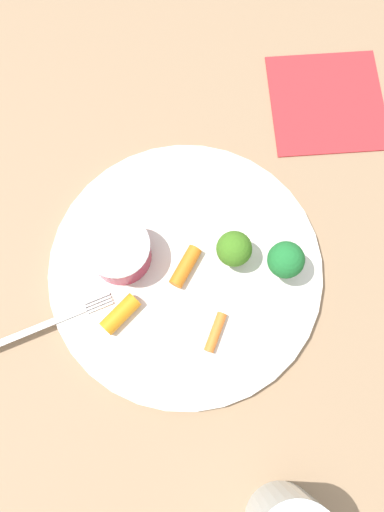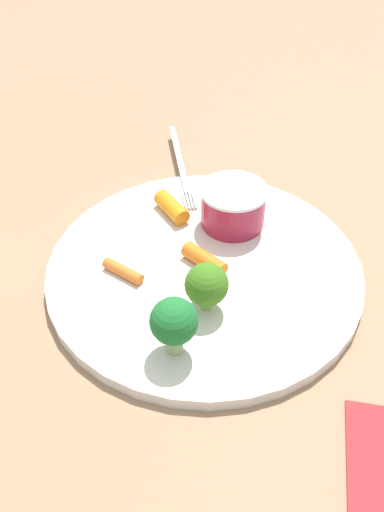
{
  "view_description": "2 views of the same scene",
  "coord_description": "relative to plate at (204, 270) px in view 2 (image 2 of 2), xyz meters",
  "views": [
    {
      "loc": [
        -0.13,
        0.03,
        0.51
      ],
      "look_at": [
        0.01,
        -0.01,
        0.02
      ],
      "focal_mm": 34.38,
      "sensor_mm": 36.0,
      "label": 1
    },
    {
      "loc": [
        -0.02,
        -0.37,
        0.37
      ],
      "look_at": [
        -0.01,
        -0.0,
        0.03
      ],
      "focal_mm": 39.14,
      "sensor_mm": 36.0,
      "label": 2
    }
  ],
  "objects": [
    {
      "name": "ground_plane",
      "position": [
        0.0,
        0.0,
        -0.01
      ],
      "size": [
        2.4,
        2.4,
        0.0
      ],
      "primitive_type": "plane",
      "color": "#937455"
    },
    {
      "name": "sauce_cup",
      "position": [
        0.03,
        0.06,
        0.03
      ],
      "size": [
        0.07,
        0.07,
        0.04
      ],
      "color": "maroon",
      "rests_on": "plate"
    },
    {
      "name": "fork",
      "position": [
        -0.02,
        0.16,
        0.01
      ],
      "size": [
        0.03,
        0.17,
        0.0
      ],
      "color": "beige",
      "rests_on": "plate"
    },
    {
      "name": "carrot_stick_1",
      "position": [
        -0.07,
        -0.01,
        0.01
      ],
      "size": [
        0.04,
        0.03,
        0.01
      ],
      "primitive_type": "cylinder",
      "rotation": [
        1.57,
        0.0,
        4.09
      ],
      "color": "orange",
      "rests_on": "plate"
    },
    {
      "name": "broccoli_floret_1",
      "position": [
        0.0,
        -0.05,
        0.03
      ],
      "size": [
        0.04,
        0.04,
        0.05
      ],
      "color": "#90AD57",
      "rests_on": "plate"
    },
    {
      "name": "carrot_stick_0",
      "position": [
        -0.0,
        0.0,
        0.01
      ],
      "size": [
        0.04,
        0.04,
        0.01
      ],
      "primitive_type": "cylinder",
      "rotation": [
        1.57,
        0.0,
        0.81
      ],
      "color": "orange",
      "rests_on": "plate"
    },
    {
      "name": "carrot_stick_2",
      "position": [
        -0.03,
        0.08,
        0.01
      ],
      "size": [
        0.04,
        0.05,
        0.02
      ],
      "primitive_type": "cylinder",
      "rotation": [
        1.57,
        0.0,
        3.69
      ],
      "color": "orange",
      "rests_on": "plate"
    },
    {
      "name": "plate",
      "position": [
        0.0,
        0.0,
        0.0
      ],
      "size": [
        0.29,
        0.29,
        0.01
      ],
      "primitive_type": "cylinder",
      "color": "silver",
      "rests_on": "ground_plane"
    },
    {
      "name": "broccoli_floret_0",
      "position": [
        -0.03,
        -0.1,
        0.04
      ],
      "size": [
        0.04,
        0.04,
        0.05
      ],
      "color": "#91AC73",
      "rests_on": "plate"
    }
  ]
}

